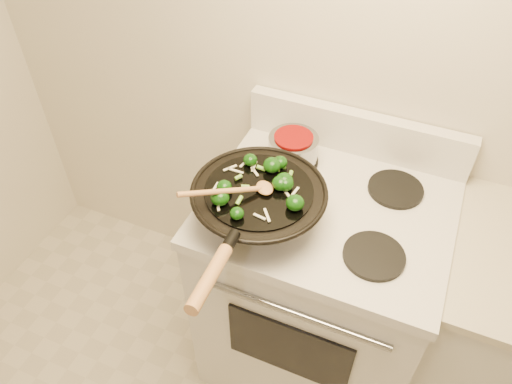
% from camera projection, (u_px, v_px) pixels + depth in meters
% --- Properties ---
extents(stove, '(0.78, 0.67, 1.08)m').
position_uv_depth(stove, '(317.00, 287.00, 1.90)').
color(stove, silver).
rests_on(stove, ground).
extents(wok, '(0.40, 0.67, 0.20)m').
position_uv_depth(wok, '(258.00, 204.00, 1.48)').
color(wok, black).
rests_on(wok, stove).
extents(stirfry, '(0.28, 0.28, 0.05)m').
position_uv_depth(stirfry, '(265.00, 183.00, 1.44)').
color(stirfry, '#0D3808').
rests_on(stirfry, wok).
extents(wooden_spoon, '(0.22, 0.23, 0.08)m').
position_uv_depth(wooden_spoon, '(241.00, 190.00, 1.40)').
color(wooden_spoon, '#B87E48').
rests_on(wooden_spoon, wok).
extents(saucepan, '(0.17, 0.27, 0.10)m').
position_uv_depth(saucepan, '(293.00, 149.00, 1.69)').
color(saucepan, gray).
rests_on(saucepan, stove).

